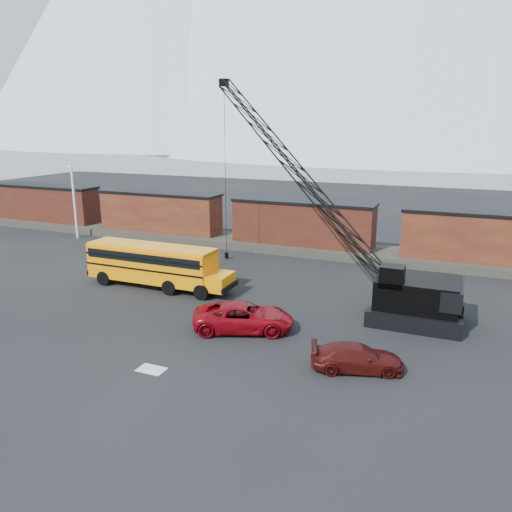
{
  "coord_description": "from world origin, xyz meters",
  "views": [
    {
      "loc": [
        14.09,
        -22.75,
        11.84
      ],
      "look_at": [
        1.09,
        8.0,
        3.0
      ],
      "focal_mm": 35.0,
      "sensor_mm": 36.0,
      "label": 1
    }
  ],
  "objects_px": {
    "red_pickup": "(244,317)",
    "school_bus": "(156,264)",
    "crawler_crane": "(295,168)",
    "maroon_suv": "(357,358)"
  },
  "relations": [
    {
      "from": "red_pickup",
      "to": "crawler_crane",
      "type": "bearing_deg",
      "value": -19.63
    },
    {
      "from": "red_pickup",
      "to": "crawler_crane",
      "type": "xyz_separation_m",
      "value": [
        -0.3,
        9.78,
        7.9
      ]
    },
    {
      "from": "maroon_suv",
      "to": "crawler_crane",
      "type": "height_order",
      "value": "crawler_crane"
    },
    {
      "from": "red_pickup",
      "to": "maroon_suv",
      "type": "bearing_deg",
      "value": -129.27
    },
    {
      "from": "red_pickup",
      "to": "school_bus",
      "type": "bearing_deg",
      "value": 41.24
    },
    {
      "from": "school_bus",
      "to": "maroon_suv",
      "type": "distance_m",
      "value": 18.08
    },
    {
      "from": "school_bus",
      "to": "crawler_crane",
      "type": "relative_size",
      "value": 0.57
    },
    {
      "from": "red_pickup",
      "to": "crawler_crane",
      "type": "height_order",
      "value": "crawler_crane"
    },
    {
      "from": "school_bus",
      "to": "maroon_suv",
      "type": "xyz_separation_m",
      "value": [
        16.56,
        -7.17,
        -1.13
      ]
    },
    {
      "from": "maroon_suv",
      "to": "crawler_crane",
      "type": "xyz_separation_m",
      "value": [
        -7.51,
        12.11,
        8.07
      ]
    }
  ]
}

